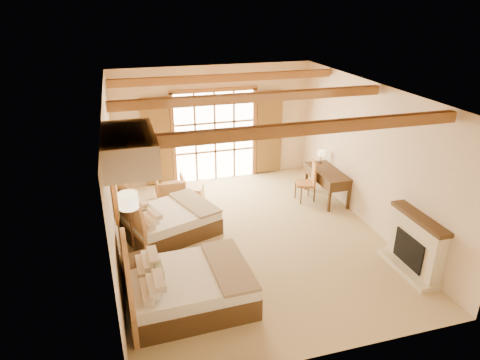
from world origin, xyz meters
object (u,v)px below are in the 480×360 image
object	(u,v)px
bed_far	(163,219)
desk	(327,184)
bed_near	(180,285)
armchair	(170,189)
nightstand	(137,274)

from	to	relation	value
bed_far	desk	distance (m)	4.31
bed_near	armchair	size ratio (longest dim) A/B	2.92
bed_near	armchair	xyz separation A→B (m)	(0.37, 4.12, -0.08)
bed_near	nightstand	size ratio (longest dim) A/B	3.37
nightstand	desk	bearing A→B (deg)	15.93
bed_far	armchair	xyz separation A→B (m)	(0.37, 1.66, -0.05)
bed_far	desk	xyz separation A→B (m)	(4.26, 0.67, 0.04)
desk	armchair	bearing A→B (deg)	164.85
nightstand	armchair	distance (m)	3.63
bed_far	nightstand	size ratio (longest dim) A/B	3.74
nightstand	desk	world-z (taller)	desk
desk	nightstand	bearing A→B (deg)	-154.21
bed_near	nightstand	distance (m)	0.95
bed_near	nightstand	world-z (taller)	bed_near
bed_near	bed_far	world-z (taller)	bed_near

